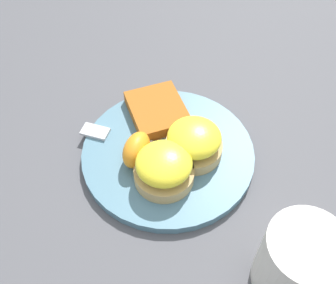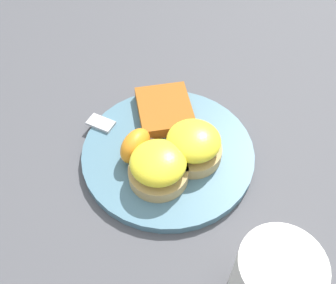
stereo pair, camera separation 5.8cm
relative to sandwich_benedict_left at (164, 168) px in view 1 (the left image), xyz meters
The scene contains 8 objects.
ground_plane 0.06m from the sandwich_benedict_left, behind, with size 1.10×1.10×0.00m, color #4C4C51.
plate 0.06m from the sandwich_benedict_left, behind, with size 0.26×0.26×0.01m, color slate.
sandwich_benedict_left is the anchor object (origin of this frame).
sandwich_benedict_right 0.07m from the sandwich_benedict_left, 145.81° to the left, with size 0.09×0.09×0.05m.
hashbrown_patty 0.12m from the sandwich_benedict_left, 168.16° to the right, with size 0.10×0.08×0.02m, color #A5591C.
orange_wedge 0.05m from the sandwich_benedict_left, 124.23° to the right, with size 0.06×0.04×0.04m, color orange.
fork 0.08m from the sandwich_benedict_left, 139.27° to the right, with size 0.06×0.21×0.00m.
cup 0.21m from the sandwich_benedict_left, 53.77° to the left, with size 0.12×0.09×0.10m.
Camera 1 is at (0.36, 0.04, 0.48)m, focal length 42.00 mm.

